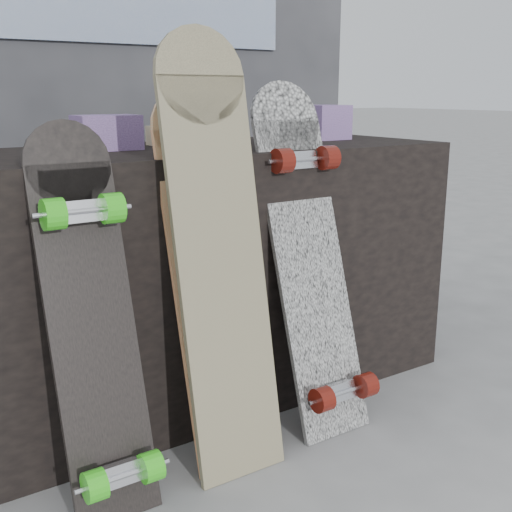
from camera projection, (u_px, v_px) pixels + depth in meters
ground at (292, 452)px, 1.77m from camera, size 60.00×60.00×0.00m
vendor_table at (202, 272)px, 2.08m from camera, size 1.60×0.60×0.80m
booth at (97, 57)px, 2.59m from camera, size 2.40×0.22×2.20m
merch_box_purple at (107, 133)px, 1.86m from camera, size 0.18×0.12×0.10m
merch_box_small at (325, 122)px, 2.29m from camera, size 0.14×0.14×0.12m
merch_box_flat at (184, 135)px, 2.06m from camera, size 0.22×0.10×0.06m
longboard_geisha at (210, 268)px, 1.68m from camera, size 0.22×0.26×0.98m
longboard_celtic at (218, 242)px, 1.61m from camera, size 0.25×0.23×1.13m
longboard_cascadia at (310, 252)px, 1.85m from camera, size 0.23×0.37×1.00m
skateboard_dark at (93, 317)px, 1.47m from camera, size 0.20×0.31×0.91m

